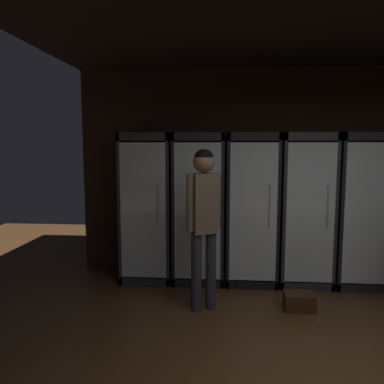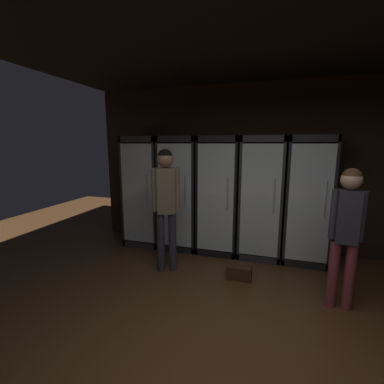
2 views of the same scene
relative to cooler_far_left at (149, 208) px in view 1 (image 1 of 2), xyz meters
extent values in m
cube|color=black|center=(2.01, 0.33, 0.46)|extent=(6.00, 0.06, 2.80)
cube|color=black|center=(2.01, -1.70, 1.89)|extent=(6.00, 8.00, 0.06)
cube|color=#2B2B30|center=(0.00, 0.26, 0.02)|extent=(0.65, 0.04, 1.93)
cube|color=#2B2B30|center=(-0.30, -0.05, 0.02)|extent=(0.04, 0.64, 1.93)
cube|color=#2B2B30|center=(0.30, -0.05, 0.02)|extent=(0.04, 0.64, 1.93)
cube|color=#2B2B30|center=(0.00, -0.05, 0.94)|extent=(0.65, 0.64, 0.10)
cube|color=#2B2B30|center=(0.00, -0.05, -0.89)|extent=(0.65, 0.64, 0.10)
cube|color=white|center=(0.00, 0.23, 0.02)|extent=(0.57, 0.02, 1.69)
cube|color=silver|center=(0.00, -0.36, 0.02)|extent=(0.57, 0.02, 1.69)
cylinder|color=#B2B2B7|center=(0.19, -0.38, 0.12)|extent=(0.02, 0.02, 0.50)
cube|color=silver|center=(0.00, -0.05, -0.82)|extent=(0.55, 0.56, 0.02)
cylinder|color=#9EAD99|center=(-0.18, -0.01, -0.72)|extent=(0.06, 0.06, 0.20)
cylinder|color=#9EAD99|center=(-0.18, -0.01, -0.57)|extent=(0.02, 0.02, 0.10)
cylinder|color=tan|center=(-0.18, -0.01, -0.72)|extent=(0.07, 0.07, 0.08)
cylinder|color=gray|center=(-0.01, -0.03, -0.72)|extent=(0.08, 0.08, 0.20)
cylinder|color=gray|center=(-0.01, -0.03, -0.58)|extent=(0.03, 0.03, 0.08)
cylinder|color=#B2332D|center=(-0.01, -0.03, -0.74)|extent=(0.08, 0.08, 0.08)
cylinder|color=#336B38|center=(0.19, -0.09, -0.72)|extent=(0.07, 0.07, 0.19)
cylinder|color=#336B38|center=(0.19, -0.09, -0.59)|extent=(0.02, 0.02, 0.07)
cylinder|color=#2D2D33|center=(0.19, -0.09, -0.73)|extent=(0.07, 0.07, 0.05)
cube|color=silver|center=(0.00, -0.05, -0.26)|extent=(0.55, 0.56, 0.02)
cylinder|color=#194723|center=(-0.20, 0.00, -0.14)|extent=(0.08, 0.08, 0.23)
cylinder|color=#194723|center=(-0.20, 0.00, 0.01)|extent=(0.03, 0.03, 0.07)
cylinder|color=#2D2D33|center=(-0.20, 0.00, -0.13)|extent=(0.08, 0.08, 0.08)
cylinder|color=black|center=(-0.06, -0.06, -0.15)|extent=(0.08, 0.08, 0.21)
cylinder|color=black|center=(-0.06, -0.06, 0.00)|extent=(0.03, 0.03, 0.08)
cylinder|color=#2D2D33|center=(-0.06, -0.06, -0.15)|extent=(0.08, 0.08, 0.08)
cylinder|color=brown|center=(0.07, -0.02, -0.16)|extent=(0.08, 0.08, 0.18)
cylinder|color=brown|center=(0.07, -0.02, -0.03)|extent=(0.03, 0.03, 0.07)
cylinder|color=#2D2D33|center=(0.07, -0.02, -0.19)|extent=(0.08, 0.08, 0.06)
cylinder|color=gray|center=(0.20, -0.02, -0.16)|extent=(0.07, 0.07, 0.19)
cylinder|color=gray|center=(0.20, -0.02, -0.02)|extent=(0.03, 0.03, 0.09)
cylinder|color=tan|center=(0.20, -0.02, -0.15)|extent=(0.08, 0.08, 0.07)
cube|color=silver|center=(0.00, -0.05, 0.30)|extent=(0.55, 0.56, 0.02)
cylinder|color=brown|center=(-0.19, -0.01, 0.40)|extent=(0.08, 0.08, 0.19)
cylinder|color=brown|center=(-0.19, -0.01, 0.53)|extent=(0.03, 0.03, 0.07)
cylinder|color=white|center=(-0.19, -0.01, 0.40)|extent=(0.08, 0.08, 0.05)
cylinder|color=#9EAD99|center=(-0.01, -0.06, 0.41)|extent=(0.08, 0.08, 0.21)
cylinder|color=#9EAD99|center=(-0.01, -0.06, 0.56)|extent=(0.03, 0.03, 0.09)
cylinder|color=white|center=(-0.01, -0.06, 0.41)|extent=(0.08, 0.08, 0.08)
cylinder|color=gray|center=(0.18, -0.04, 0.41)|extent=(0.06, 0.06, 0.20)
cylinder|color=gray|center=(0.18, -0.04, 0.55)|extent=(0.02, 0.02, 0.09)
cylinder|color=#2D2D33|center=(0.18, -0.04, 0.41)|extent=(0.07, 0.07, 0.05)
cube|color=black|center=(0.68, 0.26, 0.02)|extent=(0.65, 0.04, 1.93)
cube|color=black|center=(0.37, -0.05, 0.02)|extent=(0.04, 0.64, 1.93)
cube|color=black|center=(0.98, -0.05, 0.02)|extent=(0.04, 0.64, 1.93)
cube|color=black|center=(0.68, -0.05, 0.94)|extent=(0.65, 0.64, 0.10)
cube|color=black|center=(0.68, -0.05, -0.89)|extent=(0.65, 0.64, 0.10)
cube|color=white|center=(0.68, 0.23, 0.02)|extent=(0.57, 0.02, 1.69)
cube|color=silver|center=(0.68, -0.36, 0.02)|extent=(0.57, 0.02, 1.69)
cylinder|color=#B2B2B7|center=(0.87, -0.38, 0.12)|extent=(0.02, 0.02, 0.50)
cube|color=silver|center=(0.68, -0.05, -0.82)|extent=(0.55, 0.56, 0.02)
cylinder|color=black|center=(0.46, -0.06, -0.70)|extent=(0.06, 0.06, 0.24)
cylinder|color=black|center=(0.46, -0.06, -0.55)|extent=(0.02, 0.02, 0.06)
cylinder|color=#B2332D|center=(0.46, -0.06, -0.72)|extent=(0.06, 0.06, 0.08)
cylinder|color=black|center=(0.60, -0.01, -0.70)|extent=(0.06, 0.06, 0.23)
cylinder|color=black|center=(0.60, -0.01, -0.53)|extent=(0.02, 0.02, 0.10)
cylinder|color=white|center=(0.60, -0.01, -0.70)|extent=(0.06, 0.06, 0.09)
cylinder|color=#194723|center=(0.75, -0.02, -0.71)|extent=(0.07, 0.07, 0.22)
cylinder|color=#194723|center=(0.75, -0.02, -0.56)|extent=(0.03, 0.03, 0.07)
cylinder|color=#B2332D|center=(0.75, -0.02, -0.70)|extent=(0.08, 0.08, 0.06)
cylinder|color=#9EAD99|center=(0.88, -0.06, -0.70)|extent=(0.08, 0.08, 0.23)
cylinder|color=#9EAD99|center=(0.88, -0.06, -0.56)|extent=(0.02, 0.02, 0.06)
cylinder|color=beige|center=(0.88, -0.06, -0.71)|extent=(0.08, 0.08, 0.07)
cube|color=silver|center=(0.68, -0.05, -0.26)|extent=(0.55, 0.56, 0.02)
cylinder|color=#336B38|center=(0.50, -0.09, -0.16)|extent=(0.07, 0.07, 0.19)
cylinder|color=#336B38|center=(0.50, -0.09, -0.03)|extent=(0.03, 0.03, 0.08)
cylinder|color=beige|center=(0.50, -0.09, -0.17)|extent=(0.07, 0.07, 0.05)
cylinder|color=gray|center=(0.68, -0.04, -0.14)|extent=(0.07, 0.07, 0.24)
cylinder|color=gray|center=(0.68, -0.04, 0.03)|extent=(0.02, 0.02, 0.09)
cylinder|color=#2D2D33|center=(0.68, -0.04, -0.16)|extent=(0.07, 0.07, 0.06)
cylinder|color=gray|center=(0.85, -0.07, -0.16)|extent=(0.08, 0.08, 0.19)
cylinder|color=gray|center=(0.85, -0.07, -0.02)|extent=(0.03, 0.03, 0.08)
cylinder|color=white|center=(0.85, -0.07, -0.16)|extent=(0.08, 0.08, 0.07)
cube|color=silver|center=(0.68, -0.05, 0.30)|extent=(0.55, 0.56, 0.02)
cylinder|color=black|center=(0.50, -0.02, 0.41)|extent=(0.07, 0.07, 0.21)
cylinder|color=black|center=(0.50, -0.02, 0.55)|extent=(0.02, 0.02, 0.07)
cylinder|color=beige|center=(0.50, -0.02, 0.40)|extent=(0.07, 0.07, 0.08)
cylinder|color=#336B38|center=(0.68, 0.00, 0.42)|extent=(0.07, 0.07, 0.22)
cylinder|color=#336B38|center=(0.68, 0.00, 0.57)|extent=(0.02, 0.02, 0.09)
cylinder|color=tan|center=(0.68, 0.00, 0.42)|extent=(0.07, 0.07, 0.07)
cylinder|color=#194723|center=(0.86, -0.09, 0.41)|extent=(0.08, 0.08, 0.21)
cylinder|color=#194723|center=(0.86, -0.09, 0.57)|extent=(0.03, 0.03, 0.10)
cylinder|color=beige|center=(0.86, -0.09, 0.41)|extent=(0.08, 0.08, 0.06)
cube|color=black|center=(1.36, 0.26, 0.02)|extent=(0.65, 0.04, 1.93)
cube|color=black|center=(1.05, -0.05, 0.02)|extent=(0.04, 0.64, 1.93)
cube|color=black|center=(1.66, -0.05, 0.02)|extent=(0.04, 0.64, 1.93)
cube|color=black|center=(1.36, -0.05, 0.94)|extent=(0.65, 0.64, 0.10)
cube|color=black|center=(1.36, -0.05, -0.89)|extent=(0.65, 0.64, 0.10)
cube|color=white|center=(1.36, 0.23, 0.02)|extent=(0.57, 0.02, 1.69)
cube|color=silver|center=(1.36, -0.36, 0.02)|extent=(0.57, 0.02, 1.69)
cylinder|color=#B2B2B7|center=(1.55, -0.38, 0.12)|extent=(0.02, 0.02, 0.50)
cube|color=silver|center=(1.36, -0.05, -0.82)|extent=(0.55, 0.56, 0.02)
cylinder|color=#336B38|center=(1.22, -0.05, -0.71)|extent=(0.06, 0.06, 0.20)
cylinder|color=#336B38|center=(1.22, -0.05, -0.57)|extent=(0.02, 0.02, 0.09)
cylinder|color=white|center=(1.22, -0.05, -0.73)|extent=(0.07, 0.07, 0.08)
cylinder|color=#336B38|center=(1.49, 0.00, -0.72)|extent=(0.07, 0.07, 0.19)
cylinder|color=#336B38|center=(1.49, 0.00, -0.60)|extent=(0.02, 0.02, 0.06)
cylinder|color=#B2332D|center=(1.49, 0.00, -0.71)|extent=(0.07, 0.07, 0.07)
cube|color=silver|center=(1.36, -0.05, -0.40)|extent=(0.55, 0.56, 0.02)
cylinder|color=#336B38|center=(1.18, -0.09, -0.30)|extent=(0.08, 0.08, 0.19)
cylinder|color=#336B38|center=(1.18, -0.09, -0.18)|extent=(0.02, 0.02, 0.06)
cylinder|color=#2D2D33|center=(1.18, -0.09, -0.30)|extent=(0.08, 0.08, 0.07)
cylinder|color=brown|center=(1.36, -0.03, -0.29)|extent=(0.07, 0.07, 0.22)
cylinder|color=brown|center=(1.36, -0.03, -0.15)|extent=(0.03, 0.03, 0.06)
cylinder|color=white|center=(1.36, -0.03, -0.29)|extent=(0.08, 0.08, 0.08)
cylinder|color=gray|center=(1.54, -0.02, -0.28)|extent=(0.06, 0.06, 0.23)
cylinder|color=gray|center=(1.54, -0.02, -0.12)|extent=(0.02, 0.02, 0.10)
cylinder|color=#2D2D33|center=(1.54, -0.02, -0.30)|extent=(0.07, 0.07, 0.07)
cube|color=silver|center=(1.36, -0.05, 0.02)|extent=(0.55, 0.56, 0.02)
cylinder|color=gray|center=(1.22, -0.03, 0.12)|extent=(0.08, 0.08, 0.19)
cylinder|color=gray|center=(1.22, -0.03, 0.26)|extent=(0.03, 0.03, 0.08)
cylinder|color=#2D2D33|center=(1.22, -0.03, 0.13)|extent=(0.08, 0.08, 0.07)
cylinder|color=#336B38|center=(1.49, -0.08, 0.13)|extent=(0.06, 0.06, 0.20)
cylinder|color=#336B38|center=(1.49, -0.08, 0.26)|extent=(0.02, 0.02, 0.06)
cylinder|color=#B2332D|center=(1.49, -0.08, 0.12)|extent=(0.07, 0.07, 0.07)
cube|color=silver|center=(1.36, -0.05, 0.44)|extent=(0.55, 0.56, 0.02)
cylinder|color=#336B38|center=(1.21, -0.01, 0.54)|extent=(0.07, 0.07, 0.19)
cylinder|color=#336B38|center=(1.21, -0.01, 0.69)|extent=(0.03, 0.03, 0.09)
cylinder|color=white|center=(1.21, -0.01, 0.54)|extent=(0.08, 0.08, 0.05)
cylinder|color=#336B38|center=(1.50, -0.03, 0.55)|extent=(0.06, 0.06, 0.21)
cylinder|color=#336B38|center=(1.50, -0.03, 0.71)|extent=(0.02, 0.02, 0.09)
cylinder|color=white|center=(1.50, -0.03, 0.55)|extent=(0.07, 0.07, 0.07)
cube|color=#2B2B30|center=(2.03, 0.26, 0.02)|extent=(0.65, 0.04, 1.93)
cube|color=#2B2B30|center=(1.73, -0.05, 0.02)|extent=(0.04, 0.64, 1.93)
cube|color=#2B2B30|center=(2.34, -0.05, 0.02)|extent=(0.04, 0.64, 1.93)
cube|color=#2B2B30|center=(2.03, -0.05, 0.94)|extent=(0.65, 0.64, 0.10)
cube|color=#2B2B30|center=(2.03, -0.05, -0.89)|extent=(0.65, 0.64, 0.10)
cube|color=white|center=(2.03, 0.23, 0.02)|extent=(0.57, 0.02, 1.69)
cube|color=silver|center=(2.03, -0.36, 0.02)|extent=(0.57, 0.02, 1.69)
cylinder|color=#B2B2B7|center=(2.23, -0.38, 0.12)|extent=(0.02, 0.02, 0.50)
cube|color=silver|center=(2.03, -0.05, -0.82)|extent=(0.55, 0.56, 0.02)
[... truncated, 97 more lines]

